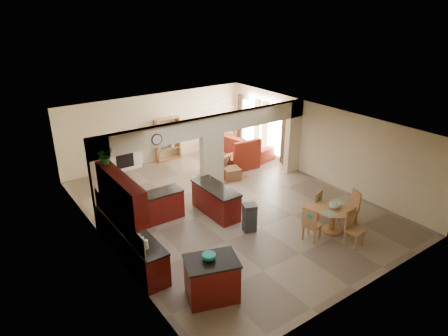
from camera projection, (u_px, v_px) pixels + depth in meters
floor at (229, 206)px, 12.95m from camera, size 10.00×10.00×0.00m
ceiling at (230, 123)px, 11.87m from camera, size 10.00×10.00×0.00m
wall_back at (157, 128)px, 16.17m from camera, size 8.00×0.00×8.00m
wall_front at (365, 239)px, 8.64m from camera, size 8.00×0.00×8.00m
wall_left at (104, 201)px, 10.28m from camera, size 0.00×10.00×10.00m
wall_right at (318, 142)px, 14.53m from camera, size 0.00×10.00×10.00m
partition_left_pier at (102, 185)px, 11.19m from camera, size 0.60×0.25×2.80m
partition_center_pier at (212, 166)px, 13.28m from camera, size 0.80×0.25×2.20m
partition_right_pier at (293, 137)px, 15.13m from camera, size 0.60×0.25×2.80m
partition_header at (211, 125)px, 12.73m from camera, size 8.00×0.25×0.60m
kitchen_counter at (138, 228)px, 10.85m from camera, size 2.52×3.29×1.48m
upper_cabinets at (121, 193)px, 9.57m from camera, size 0.35×2.40×0.90m
peninsula at (216, 200)px, 12.37m from camera, size 0.70×1.85×0.91m
wall_clock at (157, 140)px, 11.58m from camera, size 0.34×0.03×0.34m
rug at (222, 176)px, 15.17m from camera, size 1.60×1.30×0.01m
fireplace at (123, 155)px, 15.50m from camera, size 1.60×0.35×1.20m
shelving_unit at (168, 139)px, 16.42m from camera, size 1.00×0.32×1.80m
window_a at (275, 132)px, 16.33m from camera, size 0.02×0.90×1.90m
window_b at (249, 123)px, 17.61m from camera, size 0.02×0.90×1.90m
glazed_door at (261, 131)px, 17.03m from camera, size 0.02×0.70×2.10m
drape_a_left at (284, 136)px, 15.86m from camera, size 0.10×0.28×2.30m
drape_a_right at (265, 129)px, 16.76m from camera, size 0.10×0.28×2.30m
drape_b_left at (257, 126)px, 17.14m from camera, size 0.10×0.28×2.30m
drape_b_right at (240, 120)px, 18.04m from camera, size 0.10×0.28×2.30m
ceiling_fan at (215, 104)px, 15.01m from camera, size 1.00×1.00×0.10m
kitchen_island at (212, 279)px, 8.80m from camera, size 1.36×1.15×1.00m
teal_bowl at (209, 257)px, 8.60m from camera, size 0.30×0.30×0.14m
trash_can at (250, 219)px, 11.46m from camera, size 0.45×0.42×0.78m
dining_table at (333, 216)px, 11.38m from camera, size 1.10×1.10×0.75m
fruit_bowl at (334, 205)px, 11.26m from camera, size 0.30×0.30×0.16m
sofa at (243, 145)px, 17.21m from camera, size 2.91×1.55×0.81m
chaise at (241, 161)px, 15.96m from camera, size 1.26×1.06×0.48m
armchair at (217, 164)px, 15.30m from camera, size 1.10×1.11×0.76m
ottoman at (232, 173)px, 14.91m from camera, size 0.70×0.70×0.42m
plant at (105, 156)px, 9.97m from camera, size 0.47×0.44×0.44m
chair_north at (315, 205)px, 11.87m from camera, size 0.53×0.53×1.02m
chair_east at (352, 206)px, 11.83m from camera, size 0.53×0.53×1.02m
chair_south at (353, 226)px, 10.76m from camera, size 0.45×0.45×1.02m
chair_west at (311, 223)px, 10.91m from camera, size 0.51×0.51×1.02m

